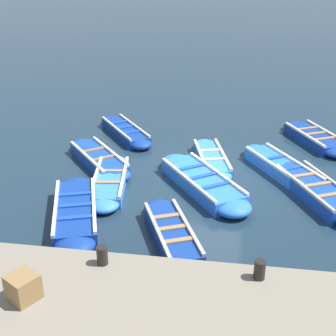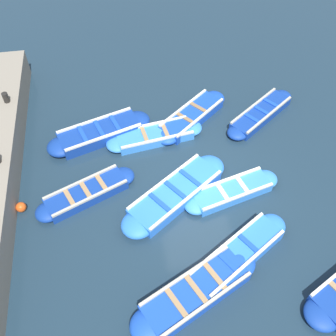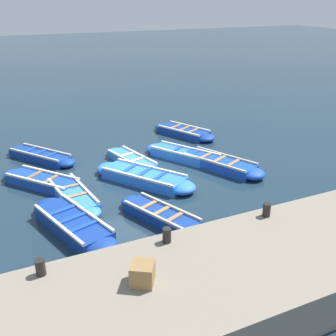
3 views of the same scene
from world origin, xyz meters
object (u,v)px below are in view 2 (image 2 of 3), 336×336
at_px(boat_far_corner, 192,116).
at_px(boat_mid_row, 232,191).
at_px(boat_outer_right, 237,256).
at_px(boat_near_quay, 86,193).
at_px(boat_inner_gap, 100,133).
at_px(boat_drifting, 261,114).
at_px(buoy_orange_near, 21,207).
at_px(boat_tucked, 196,292).
at_px(bollard_south, 6,98).
at_px(boat_bow_out, 155,136).
at_px(boat_end_of_row, 175,194).

bearing_deg(boat_far_corner, boat_mid_row, -81.11).
xyz_separation_m(boat_outer_right, boat_near_quay, (-3.94, 2.76, -0.01)).
xyz_separation_m(boat_inner_gap, boat_mid_row, (3.84, -3.12, -0.05)).
bearing_deg(boat_near_quay, boat_drifting, 22.22).
bearing_deg(boat_far_corner, boat_inner_gap, -173.80).
height_order(boat_near_quay, buoy_orange_near, boat_near_quay).
height_order(boat_inner_gap, boat_outer_right, boat_inner_gap).
relative_size(boat_far_corner, boat_drifting, 1.00).
bearing_deg(boat_near_quay, boat_tucked, -53.68).
bearing_deg(bollard_south, boat_near_quay, -56.57).
bearing_deg(boat_bow_out, boat_mid_row, -54.12).
height_order(boat_outer_right, boat_tucked, boat_tucked).
distance_m(boat_tucked, buoy_orange_near, 5.69).
height_order(boat_outer_right, boat_bow_out, boat_outer_right).
bearing_deg(boat_tucked, boat_end_of_row, 89.52).
distance_m(boat_drifting, boat_end_of_row, 4.79).
bearing_deg(boat_drifting, boat_inner_gap, -179.04).
distance_m(boat_mid_row, buoy_orange_near, 6.33).
relative_size(boat_bow_out, boat_mid_row, 1.07).
bearing_deg(boat_near_quay, boat_inner_gap, 77.78).
xyz_separation_m(boat_outer_right, boat_mid_row, (0.44, 2.13, -0.03)).
distance_m(boat_inner_gap, boat_end_of_row, 3.65).
bearing_deg(boat_far_corner, bollard_south, 172.56).
distance_m(boat_inner_gap, bollard_south, 3.34).
relative_size(boat_far_corner, boat_mid_row, 0.98).
bearing_deg(boat_near_quay, buoy_orange_near, -174.65).
height_order(boat_far_corner, boat_end_of_row, boat_end_of_row).
height_order(boat_end_of_row, boat_tucked, boat_end_of_row).
bearing_deg(boat_end_of_row, boat_outer_right, -60.69).
height_order(boat_mid_row, boat_tucked, boat_tucked).
xyz_separation_m(boat_drifting, boat_near_quay, (-6.34, -2.59, 0.01)).
bearing_deg(boat_inner_gap, buoy_orange_near, -132.75).
height_order(boat_drifting, boat_mid_row, boat_drifting).
relative_size(boat_mid_row, boat_tucked, 0.85).
xyz_separation_m(boat_far_corner, boat_outer_right, (0.10, -5.61, 0.01)).
relative_size(boat_far_corner, bollard_south, 9.10).
distance_m(boat_near_quay, bollard_south, 4.52).
bearing_deg(buoy_orange_near, boat_mid_row, -4.10).
relative_size(boat_end_of_row, buoy_orange_near, 12.56).
height_order(boat_near_quay, boat_mid_row, boat_near_quay).
height_order(boat_inner_gap, buoy_orange_near, boat_inner_gap).
bearing_deg(boat_drifting, buoy_orange_near, -161.48).
bearing_deg(bollard_south, boat_drifting, -7.01).
distance_m(boat_far_corner, boat_tucked, 6.54).
relative_size(boat_bow_out, boat_tucked, 0.92).
bearing_deg(boat_tucked, bollard_south, 124.88).
bearing_deg(boat_far_corner, buoy_orange_near, -152.28).
bearing_deg(boat_far_corner, boat_drifting, -5.95).
distance_m(boat_far_corner, boat_near_quay, 4.78).
distance_m(boat_drifting, buoy_orange_near, 8.72).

